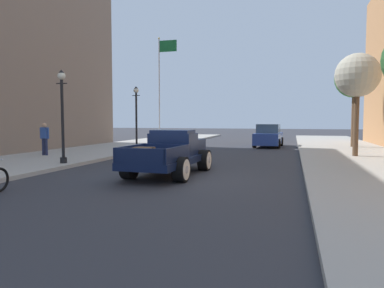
% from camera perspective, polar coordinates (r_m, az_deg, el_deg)
% --- Properties ---
extents(ground_plane, '(140.00, 140.00, 0.00)m').
position_cam_1_polar(ground_plane, '(12.12, -4.18, -5.34)').
color(ground_plane, '#333338').
extents(hotrod_truck_navy, '(2.30, 4.99, 1.58)m').
position_cam_1_polar(hotrod_truck_navy, '(12.84, -3.20, -1.43)').
color(hotrod_truck_navy, '#0F1938').
rests_on(hotrod_truck_navy, ground).
extents(car_background_blue, '(2.01, 4.37, 1.65)m').
position_cam_1_polar(car_background_blue, '(26.25, 12.20, 1.22)').
color(car_background_blue, '#284293').
rests_on(car_background_blue, ground).
extents(pedestrian_sidewalk_left, '(0.53, 0.22, 1.65)m').
position_cam_1_polar(pedestrian_sidewalk_left, '(19.50, -22.61, 1.06)').
color(pedestrian_sidewalk_left, '#232847').
rests_on(pedestrian_sidewalk_left, sidewalk_left).
extents(street_lamp_near, '(0.50, 0.32, 3.85)m').
position_cam_1_polar(street_lamp_near, '(15.63, -20.13, 5.27)').
color(street_lamp_near, black).
rests_on(street_lamp_near, sidewalk_left).
extents(street_lamp_far, '(0.50, 0.32, 3.85)m').
position_cam_1_polar(street_lamp_far, '(22.05, -8.94, 4.98)').
color(street_lamp_far, black).
rests_on(street_lamp_far, sidewalk_left).
extents(flagpole, '(1.74, 0.16, 9.16)m').
position_cam_1_polar(flagpole, '(32.42, -4.92, 10.64)').
color(flagpole, '#B2B2B7').
rests_on(flagpole, sidewalk_left).
extents(street_tree_second, '(2.15, 2.15, 5.08)m').
position_cam_1_polar(street_tree_second, '(19.57, 25.06, 9.85)').
color(street_tree_second, brown).
rests_on(street_tree_second, sidewalk_right).
extents(street_tree_third, '(2.56, 2.56, 5.85)m').
position_cam_1_polar(street_tree_third, '(26.30, 24.68, 9.50)').
color(street_tree_third, brown).
rests_on(street_tree_third, sidewalk_right).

